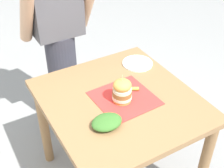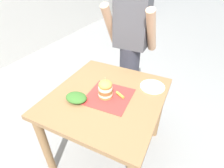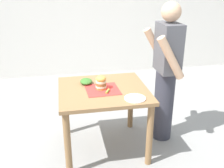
{
  "view_description": "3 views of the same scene",
  "coord_description": "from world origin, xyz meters",
  "px_view_note": "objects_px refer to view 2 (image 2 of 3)",
  "views": [
    {
      "loc": [
        -0.8,
        -1.29,
        2.01
      ],
      "look_at": [
        0.0,
        0.1,
        0.82
      ],
      "focal_mm": 50.0,
      "sensor_mm": 36.0,
      "label": 1
    },
    {
      "loc": [
        0.54,
        -1.03,
        1.7
      ],
      "look_at": [
        0.0,
        0.1,
        0.82
      ],
      "focal_mm": 28.0,
      "sensor_mm": 36.0,
      "label": 2
    },
    {
      "loc": [
        2.65,
        -0.41,
        1.93
      ],
      "look_at": [
        0.0,
        0.1,
        0.82
      ],
      "focal_mm": 42.0,
      "sensor_mm": 36.0,
      "label": 3
    }
  ],
  "objects_px": {
    "patio_table": "(107,106)",
    "diner_across_table": "(130,48)",
    "side_plate_with_forks": "(152,87)",
    "sandwich": "(105,89)",
    "pickle_spear": "(120,95)",
    "side_salad": "(76,98)"
  },
  "relations": [
    {
      "from": "patio_table",
      "to": "pickle_spear",
      "type": "height_order",
      "value": "pickle_spear"
    },
    {
      "from": "side_plate_with_forks",
      "to": "diner_across_table",
      "type": "relative_size",
      "value": 0.13
    },
    {
      "from": "patio_table",
      "to": "side_salad",
      "type": "distance_m",
      "value": 0.3
    },
    {
      "from": "patio_table",
      "to": "diner_across_table",
      "type": "height_order",
      "value": "diner_across_table"
    },
    {
      "from": "side_plate_with_forks",
      "to": "side_salad",
      "type": "distance_m",
      "value": 0.68
    },
    {
      "from": "pickle_spear",
      "to": "side_salad",
      "type": "relative_size",
      "value": 0.5
    },
    {
      "from": "sandwich",
      "to": "pickle_spear",
      "type": "bearing_deg",
      "value": 26.24
    },
    {
      "from": "side_salad",
      "to": "diner_across_table",
      "type": "distance_m",
      "value": 0.94
    },
    {
      "from": "sandwich",
      "to": "diner_across_table",
      "type": "height_order",
      "value": "diner_across_table"
    },
    {
      "from": "patio_table",
      "to": "sandwich",
      "type": "xyz_separation_m",
      "value": [
        -0.0,
        -0.02,
        0.21
      ]
    },
    {
      "from": "side_salad",
      "to": "side_plate_with_forks",
      "type": "bearing_deg",
      "value": 41.51
    },
    {
      "from": "patio_table",
      "to": "diner_across_table",
      "type": "distance_m",
      "value": 0.81
    },
    {
      "from": "patio_table",
      "to": "diner_across_table",
      "type": "bearing_deg",
      "value": 96.43
    },
    {
      "from": "patio_table",
      "to": "diner_across_table",
      "type": "xyz_separation_m",
      "value": [
        -0.09,
        0.77,
        0.24
      ]
    },
    {
      "from": "sandwich",
      "to": "diner_across_table",
      "type": "xyz_separation_m",
      "value": [
        -0.08,
        0.79,
        0.03
      ]
    },
    {
      "from": "sandwich",
      "to": "side_salad",
      "type": "xyz_separation_m",
      "value": [
        -0.19,
        -0.15,
        -0.05
      ]
    },
    {
      "from": "patio_table",
      "to": "side_plate_with_forks",
      "type": "distance_m",
      "value": 0.44
    },
    {
      "from": "sandwich",
      "to": "side_plate_with_forks",
      "type": "bearing_deg",
      "value": 43.39
    },
    {
      "from": "side_plate_with_forks",
      "to": "side_salad",
      "type": "height_order",
      "value": "side_salad"
    },
    {
      "from": "pickle_spear",
      "to": "patio_table",
      "type": "bearing_deg",
      "value": -164.07
    },
    {
      "from": "patio_table",
      "to": "diner_across_table",
      "type": "relative_size",
      "value": 0.58
    },
    {
      "from": "patio_table",
      "to": "side_plate_with_forks",
      "type": "xyz_separation_m",
      "value": [
        0.32,
        0.28,
        0.14
      ]
    }
  ]
}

